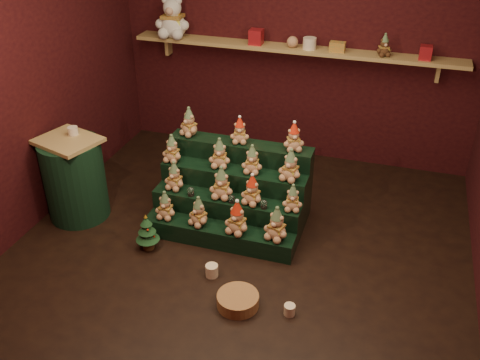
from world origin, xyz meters
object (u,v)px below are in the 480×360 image
(snow_globe_b, at_px, (232,199))
(white_bear, at_px, (172,12))
(riser_tier_front, at_px, (219,235))
(wicker_basket, at_px, (238,300))
(mini_christmas_tree, at_px, (147,232))
(brown_bear, at_px, (384,45))
(side_table, at_px, (75,178))
(mug_left, at_px, (212,271))
(mug_right, at_px, (290,310))
(snow_globe_a, at_px, (191,191))
(snow_globe_c, at_px, (264,204))

(snow_globe_b, distance_m, white_bear, 2.40)
(riser_tier_front, distance_m, snow_globe_b, 0.36)
(wicker_basket, bearing_deg, mini_christmas_tree, 155.41)
(wicker_basket, xyz_separation_m, brown_bear, (0.74, 2.55, 1.38))
(side_table, distance_m, wicker_basket, 2.06)
(side_table, xyz_separation_m, mug_left, (1.57, -0.47, -0.36))
(side_table, bearing_deg, mug_right, -0.58)
(wicker_basket, height_order, brown_bear, brown_bear)
(snow_globe_a, relative_size, white_bear, 0.16)
(mug_right, xyz_separation_m, wicker_basket, (-0.41, -0.03, 0.01))
(mug_left, distance_m, white_bear, 3.02)
(mini_christmas_tree, bearing_deg, brown_bear, 50.32)
(mug_right, bearing_deg, wicker_basket, -175.82)
(mug_right, distance_m, brown_bear, 2.89)
(white_bear, bearing_deg, side_table, -103.85)
(side_table, bearing_deg, snow_globe_c, 20.76)
(snow_globe_c, relative_size, side_table, 0.10)
(white_bear, bearing_deg, snow_globe_c, -51.59)
(mug_left, distance_m, brown_bear, 2.86)
(side_table, bearing_deg, mug_left, -0.09)
(snow_globe_c, bearing_deg, white_bear, 132.65)
(snow_globe_c, bearing_deg, brown_bear, 65.13)
(mug_right, xyz_separation_m, white_bear, (-1.99, 2.52, 1.55))
(snow_globe_c, xyz_separation_m, mug_left, (-0.28, -0.60, -0.35))
(snow_globe_a, xyz_separation_m, mug_right, (1.15, -0.84, -0.36))
(snow_globe_b, xyz_separation_m, brown_bear, (1.08, 1.67, 1.03))
(mug_right, bearing_deg, mug_left, 161.59)
(snow_globe_b, height_order, mug_left, snow_globe_b)
(riser_tier_front, relative_size, white_bear, 2.53)
(snow_globe_b, bearing_deg, mug_left, -87.93)
(snow_globe_c, relative_size, mini_christmas_tree, 0.23)
(snow_globe_c, distance_m, white_bear, 2.57)
(white_bear, bearing_deg, wicker_basket, -62.45)
(snow_globe_c, bearing_deg, snow_globe_a, 180.00)
(side_table, distance_m, mini_christmas_tree, 0.96)
(mug_left, height_order, mug_right, mug_left)
(riser_tier_front, height_order, side_table, side_table)
(mug_right, relative_size, white_bear, 0.16)
(riser_tier_front, distance_m, snow_globe_a, 0.48)
(snow_globe_b, xyz_separation_m, mug_right, (0.75, -0.84, -0.35))
(snow_globe_c, bearing_deg, mug_right, -62.13)
(mug_left, height_order, white_bear, white_bear)
(mug_left, relative_size, mug_right, 1.21)
(brown_bear, bearing_deg, wicker_basket, -132.27)
(riser_tier_front, relative_size, mug_right, 15.81)
(brown_bear, bearing_deg, snow_globe_c, -141.00)
(snow_globe_a, bearing_deg, mug_right, -36.40)
(snow_globe_b, bearing_deg, snow_globe_c, -0.00)
(snow_globe_c, relative_size, wicker_basket, 0.25)
(snow_globe_c, height_order, wicker_basket, snow_globe_c)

